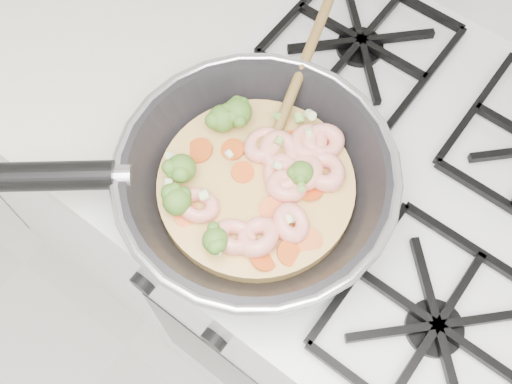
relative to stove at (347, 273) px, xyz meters
The scene contains 3 objects.
stove is the anchor object (origin of this frame).
counter_left 0.80m from the stove, behind, with size 1.00×0.60×0.90m.
skillet 0.54m from the stove, 130.80° to the right, with size 0.46×0.55×0.10m.
Camera 1 is at (0.08, 1.29, 1.62)m, focal length 42.10 mm.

